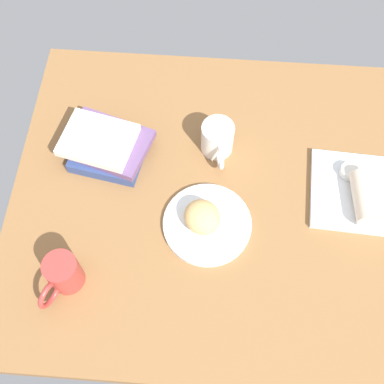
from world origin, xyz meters
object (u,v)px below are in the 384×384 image
at_px(book_stack, 106,146).
at_px(coffee_mug, 63,274).
at_px(scone_pastry, 202,217).
at_px(sauce_cup, 349,171).
at_px(square_plate, 355,192).
at_px(round_plate, 207,224).
at_px(breakfast_wrap, 366,199).
at_px(second_mug, 218,139).

relative_size(book_stack, coffee_mug, 1.97).
xyz_separation_m(scone_pastry, sauce_cup, (0.36, 0.16, -0.02)).
bearing_deg(book_stack, scone_pastry, -35.03).
height_order(square_plate, sauce_cup, sauce_cup).
distance_m(square_plate, sauce_cup, 0.05).
height_order(square_plate, coffee_mug, coffee_mug).
relative_size(round_plate, breakfast_wrap, 1.68).
bearing_deg(breakfast_wrap, coffee_mug, 15.01).
relative_size(square_plate, second_mug, 1.66).
bearing_deg(round_plate, scone_pastry, 173.63).
xyz_separation_m(scone_pastry, book_stack, (-0.26, 0.18, -0.01)).
xyz_separation_m(round_plate, square_plate, (0.36, 0.11, 0.00)).
bearing_deg(round_plate, sauce_cup, 24.88).
height_order(round_plate, second_mug, second_mug).
distance_m(round_plate, coffee_mug, 0.35).
distance_m(square_plate, coffee_mug, 0.73).
height_order(book_stack, coffee_mug, coffee_mug).
distance_m(scone_pastry, coffee_mug, 0.34).
height_order(scone_pastry, breakfast_wrap, breakfast_wrap).
relative_size(breakfast_wrap, book_stack, 0.53).
relative_size(scone_pastry, second_mug, 0.70).
relative_size(sauce_cup, coffee_mug, 0.37).
xyz_separation_m(breakfast_wrap, book_stack, (-0.65, 0.11, -0.01)).
height_order(round_plate, square_plate, square_plate).
height_order(scone_pastry, sauce_cup, scone_pastry).
xyz_separation_m(sauce_cup, book_stack, (-0.62, 0.02, 0.01)).
relative_size(scone_pastry, breakfast_wrap, 0.71).
distance_m(breakfast_wrap, book_stack, 0.65).
distance_m(scone_pastry, square_plate, 0.39).
xyz_separation_m(square_plate, breakfast_wrap, (0.01, -0.04, 0.04)).
relative_size(square_plate, breakfast_wrap, 1.70).
bearing_deg(breakfast_wrap, second_mug, -25.77).
height_order(round_plate, scone_pastry, scone_pastry).
bearing_deg(round_plate, breakfast_wrap, 11.64).
height_order(round_plate, book_stack, book_stack).
bearing_deg(coffee_mug, round_plate, 27.57).
bearing_deg(square_plate, sauce_cup, 109.82).
bearing_deg(second_mug, book_stack, -172.39).
bearing_deg(coffee_mug, square_plate, 22.35).
relative_size(round_plate, book_stack, 0.89).
relative_size(round_plate, square_plate, 0.99).
height_order(round_plate, coffee_mug, coffee_mug).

